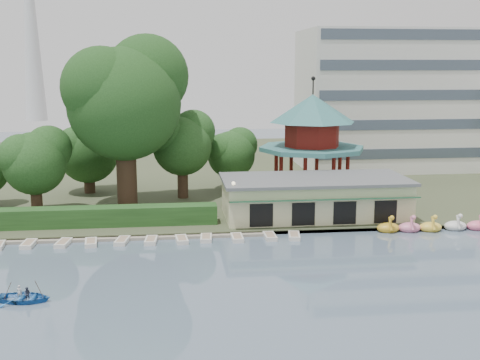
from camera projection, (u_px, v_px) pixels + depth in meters
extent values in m
plane|color=slate|center=(241.00, 310.00, 38.33)|extent=(220.00, 220.00, 0.00)
cube|color=#424930|center=(201.00, 169.00, 89.03)|extent=(220.00, 70.00, 0.40)
cube|color=gray|center=(219.00, 234.00, 55.18)|extent=(220.00, 0.60, 0.30)
cube|color=gray|center=(86.00, 239.00, 53.75)|extent=(34.00, 1.60, 0.24)
cube|color=beige|center=(314.00, 198.00, 60.50)|extent=(18.00, 8.00, 3.60)
cube|color=#595B5E|center=(315.00, 179.00, 60.13)|extent=(18.60, 8.60, 0.30)
cube|color=#194C2D|center=(325.00, 200.00, 56.15)|extent=(18.00, 1.59, 0.45)
cylinder|color=beige|center=(311.00, 189.00, 70.71)|extent=(10.40, 10.40, 1.20)
cylinder|color=#336F6E|center=(312.00, 149.00, 69.80)|extent=(12.40, 12.40, 0.50)
cylinder|color=maroon|center=(312.00, 134.00, 69.49)|extent=(6.40, 6.40, 2.80)
cone|color=#336F6E|center=(313.00, 108.00, 68.93)|extent=(10.00, 10.00, 3.20)
cylinder|color=black|center=(313.00, 86.00, 68.46)|extent=(0.16, 0.16, 1.80)
cube|color=silver|center=(404.00, 100.00, 88.52)|extent=(30.00, 14.00, 20.00)
cone|color=silver|center=(30.00, 11.00, 164.61)|extent=(6.00, 6.00, 60.00)
cube|color=#244C1E|center=(57.00, 218.00, 56.41)|extent=(30.00, 2.00, 1.80)
cylinder|color=black|center=(234.00, 205.00, 56.58)|extent=(0.12, 0.12, 4.00)
sphere|color=beige|center=(233.00, 183.00, 56.19)|extent=(0.36, 0.36, 0.36)
cylinder|color=#3A281C|center=(126.00, 166.00, 63.73)|extent=(2.13, 2.13, 8.88)
sphere|color=#20471A|center=(124.00, 104.00, 62.50)|extent=(11.83, 11.83, 11.83)
sphere|color=#20471A|center=(147.00, 76.00, 63.97)|extent=(8.88, 8.88, 8.88)
sphere|color=#20471A|center=(102.00, 87.00, 60.78)|extent=(8.28, 8.28, 8.28)
cylinder|color=#3A281C|center=(36.00, 194.00, 61.21)|extent=(1.15, 1.15, 4.21)
sphere|color=#244C1E|center=(34.00, 163.00, 60.63)|extent=(6.38, 6.38, 6.38)
sphere|color=#244C1E|center=(48.00, 149.00, 61.45)|extent=(4.78, 4.78, 4.78)
sphere|color=#244C1E|center=(21.00, 156.00, 59.72)|extent=(4.46, 4.46, 4.46)
cylinder|color=#3A281C|center=(183.00, 177.00, 68.69)|extent=(1.20, 1.20, 4.81)
sphere|color=#244C1E|center=(182.00, 146.00, 68.02)|extent=(6.69, 6.69, 6.69)
sphere|color=#244C1E|center=(193.00, 131.00, 68.86)|extent=(5.02, 5.02, 5.02)
sphere|color=#244C1E|center=(172.00, 138.00, 67.06)|extent=(4.68, 4.68, 4.68)
cylinder|color=#3A281C|center=(231.00, 175.00, 73.39)|extent=(1.04, 1.04, 3.45)
sphere|color=#244C1E|center=(231.00, 155.00, 72.91)|extent=(5.79, 5.79, 5.79)
sphere|color=#244C1E|center=(240.00, 145.00, 73.68)|extent=(4.34, 4.34, 4.34)
sphere|color=#244C1E|center=(223.00, 150.00, 72.11)|extent=(4.05, 4.05, 4.05)
cylinder|color=#3A281C|center=(89.00, 177.00, 71.45)|extent=(1.27, 1.27, 3.85)
sphere|color=#244C1E|center=(88.00, 153.00, 70.92)|extent=(7.06, 7.06, 7.06)
sphere|color=#244C1E|center=(101.00, 141.00, 71.88)|extent=(5.29, 5.29, 5.29)
sphere|color=#244C1E|center=(76.00, 148.00, 69.95)|extent=(4.94, 4.94, 4.94)
ellipsoid|color=gold|center=(388.00, 228.00, 56.37)|extent=(2.16, 1.44, 0.99)
cylinder|color=gold|center=(391.00, 224.00, 55.73)|extent=(0.26, 0.79, 1.29)
sphere|color=gold|center=(392.00, 218.00, 55.32)|extent=(0.44, 0.44, 0.44)
ellipsoid|color=pink|center=(409.00, 228.00, 56.51)|extent=(2.16, 1.44, 0.99)
cylinder|color=pink|center=(412.00, 223.00, 55.87)|extent=(0.26, 0.79, 1.29)
sphere|color=pink|center=(414.00, 217.00, 55.45)|extent=(0.44, 0.44, 0.44)
ellipsoid|color=yellow|center=(430.00, 227.00, 56.63)|extent=(2.16, 1.44, 0.99)
cylinder|color=yellow|center=(433.00, 223.00, 55.99)|extent=(0.26, 0.79, 1.29)
sphere|color=yellow|center=(435.00, 217.00, 55.57)|extent=(0.44, 0.44, 0.44)
ellipsoid|color=silver|center=(455.00, 226.00, 57.05)|extent=(2.16, 1.44, 0.99)
cylinder|color=silver|center=(458.00, 222.00, 56.41)|extent=(0.26, 0.79, 1.29)
sphere|color=silver|center=(460.00, 216.00, 55.99)|extent=(0.44, 0.44, 0.44)
ellipsoid|color=#EA6A87|center=(478.00, 226.00, 57.14)|extent=(2.16, 1.44, 0.99)
cube|color=silver|center=(29.00, 244.00, 51.88)|extent=(1.10, 2.34, 0.36)
cube|color=silver|center=(63.00, 243.00, 52.17)|extent=(1.31, 2.42, 0.36)
cube|color=silver|center=(91.00, 242.00, 52.33)|extent=(1.24, 2.39, 0.36)
cube|color=silver|center=(122.00, 241.00, 52.85)|extent=(1.37, 2.43, 0.36)
cube|color=silver|center=(151.00, 240.00, 52.97)|extent=(1.17, 2.37, 0.36)
cube|color=silver|center=(182.00, 240.00, 53.23)|extent=(1.20, 2.38, 0.36)
cube|color=silver|center=(206.00, 238.00, 53.75)|extent=(1.18, 2.37, 0.36)
cube|color=silver|center=(237.00, 238.00, 53.79)|extent=(1.00, 2.30, 0.36)
cube|color=silver|center=(270.00, 236.00, 54.24)|extent=(1.02, 2.31, 0.36)
cube|color=silver|center=(294.00, 236.00, 54.39)|extent=(1.34, 2.43, 0.36)
imported|color=#296CB7|center=(24.00, 294.00, 39.65)|extent=(5.49, 4.33, 1.03)
imported|color=silver|center=(20.00, 292.00, 39.80)|extent=(0.39, 0.29, 0.98)
imported|color=#303445|center=(27.00, 294.00, 39.48)|extent=(0.51, 0.43, 0.94)
cylinder|color=#3A281C|center=(5.00, 297.00, 39.55)|extent=(0.94, 0.29, 2.01)
cylinder|color=#3A281C|center=(42.00, 296.00, 39.82)|extent=(0.94, 0.29, 2.01)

